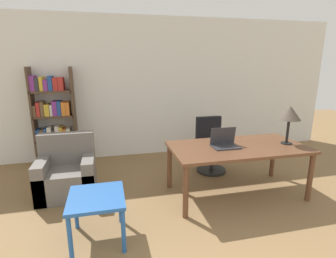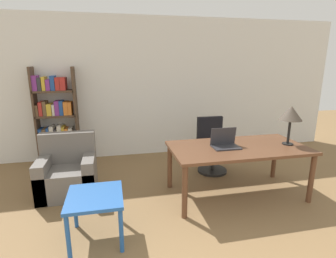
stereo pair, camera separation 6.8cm
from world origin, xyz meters
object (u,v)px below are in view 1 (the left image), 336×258
armchair (67,175)px  bookshelf (53,121)px  side_table_blue (97,203)px  laptop (225,143)px  desk (238,151)px  table_lamp (290,114)px  office_chair (211,147)px

armchair → bookshelf: bookshelf is taller
side_table_blue → bookshelf: size_ratio=0.34×
laptop → bookshelf: 3.09m
desk → table_lamp: bearing=-4.4°
armchair → side_table_blue: bearing=-69.0°
desk → laptop: size_ratio=5.15×
laptop → armchair: (-2.15, 0.54, -0.49)m
desk → table_lamp: 0.89m
table_lamp → bookshelf: size_ratio=0.31×
table_lamp → armchair: 3.25m
office_chair → desk: bearing=-88.4°
desk → bookshelf: bookshelf is taller
table_lamp → bookshelf: bookshelf is taller
bookshelf → side_table_blue: bearing=-72.0°
office_chair → side_table_blue: 2.39m
laptop → armchair: bearing=165.9°
table_lamp → bookshelf: (-3.42, 1.90, -0.34)m
table_lamp → side_table_blue: size_ratio=0.91×
office_chair → armchair: 2.35m
armchair → desk: bearing=-13.5°
desk → side_table_blue: 2.00m
laptop → table_lamp: (0.92, -0.08, 0.38)m
desk → office_chair: bearing=91.6°
armchair → table_lamp: bearing=-11.4°
desk → armchair: 2.44m
laptop → bookshelf: (-2.50, 1.82, 0.04)m
office_chair → bookshelf: size_ratio=0.53×
table_lamp → armchair: size_ratio=0.64×
table_lamp → side_table_blue: bearing=-168.4°
side_table_blue → office_chair: bearing=38.5°
armchair → bookshelf: 1.43m
laptop → office_chair: bearing=79.2°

